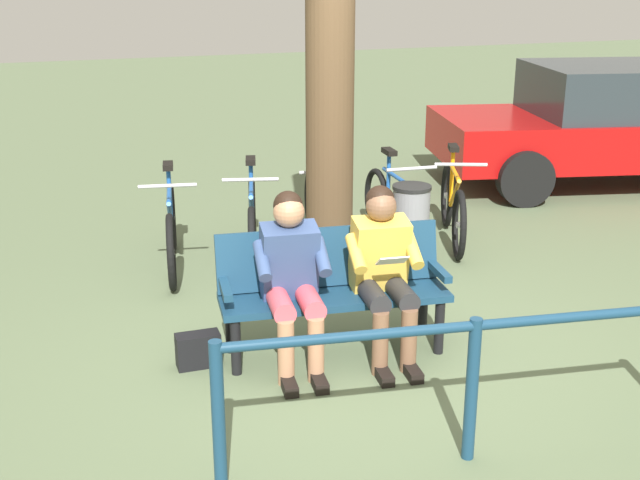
{
  "coord_description": "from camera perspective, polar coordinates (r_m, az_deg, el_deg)",
  "views": [
    {
      "loc": [
        2.08,
        4.79,
        2.63
      ],
      "look_at": [
        0.18,
        -0.44,
        0.75
      ],
      "focal_mm": 46.05,
      "sensor_mm": 36.0,
      "label": 1
    }
  ],
  "objects": [
    {
      "name": "ground_plane",
      "position": [
        5.85,
        3.17,
        -8.1
      ],
      "size": [
        40.0,
        40.0,
        0.0
      ],
      "primitive_type": "plane",
      "color": "#566647"
    },
    {
      "name": "bicycle_blue",
      "position": [
        7.82,
        -0.07,
        1.77
      ],
      "size": [
        0.51,
        1.66,
        0.94
      ],
      "rotation": [
        0.0,
        0.0,
        1.38
      ],
      "color": "black",
      "rests_on": "ground"
    },
    {
      "name": "railing_fence",
      "position": [
        4.55,
        10.61,
        -8.48
      ],
      "size": [
        2.8,
        0.48,
        0.85
      ],
      "rotation": [
        0.0,
        0.0,
        -0.15
      ],
      "color": "navy",
      "rests_on": "ground"
    },
    {
      "name": "bicycle_green",
      "position": [
        7.95,
        5.18,
        1.99
      ],
      "size": [
        0.48,
        1.68,
        0.94
      ],
      "rotation": [
        0.0,
        0.0,
        1.49
      ],
      "color": "black",
      "rests_on": "ground"
    },
    {
      "name": "parked_car",
      "position": [
        10.88,
        19.78,
        7.75
      ],
      "size": [
        4.5,
        2.75,
        1.47
      ],
      "rotation": [
        0.0,
        0.0,
        -0.24
      ],
      "color": "#A50C0C",
      "rests_on": "ground"
    },
    {
      "name": "person_companion",
      "position": [
        5.51,
        -1.97,
        -2.28
      ],
      "size": [
        0.52,
        0.8,
        1.2
      ],
      "rotation": [
        0.0,
        0.0,
        -0.13
      ],
      "color": "#334772",
      "rests_on": "ground"
    },
    {
      "name": "bench",
      "position": [
        5.77,
        0.84,
        -2.93
      ],
      "size": [
        1.65,
        0.68,
        0.87
      ],
      "rotation": [
        0.0,
        0.0,
        -0.13
      ],
      "color": "navy",
      "rests_on": "ground"
    },
    {
      "name": "person_reading",
      "position": [
        5.65,
        4.42,
        -1.77
      ],
      "size": [
        0.52,
        0.8,
        1.2
      ],
      "rotation": [
        0.0,
        0.0,
        -0.13
      ],
      "color": "gold",
      "rests_on": "ground"
    },
    {
      "name": "litter_bin",
      "position": [
        7.32,
        6.31,
        0.79
      ],
      "size": [
        0.34,
        0.34,
        0.79
      ],
      "color": "slate",
      "rests_on": "ground"
    },
    {
      "name": "bicycle_black",
      "position": [
        7.58,
        -4.74,
        1.16
      ],
      "size": [
        0.6,
        1.63,
        0.94
      ],
      "rotation": [
        0.0,
        0.0,
        1.3
      ],
      "color": "black",
      "rests_on": "ground"
    },
    {
      "name": "bicycle_red",
      "position": [
        7.48,
        -10.29,
        0.67
      ],
      "size": [
        0.5,
        1.66,
        0.94
      ],
      "rotation": [
        0.0,
        0.0,
        1.39
      ],
      "color": "black",
      "rests_on": "ground"
    },
    {
      "name": "handbag",
      "position": [
        5.73,
        -8.46,
        -7.57
      ],
      "size": [
        0.3,
        0.15,
        0.24
      ],
      "primitive_type": "cube",
      "rotation": [
        0.0,
        0.0,
        -0.02
      ],
      "color": "black",
      "rests_on": "ground"
    },
    {
      "name": "tree_trunk",
      "position": [
        6.69,
        0.69,
        11.34
      ],
      "size": [
        0.39,
        0.39,
        3.56
      ],
      "primitive_type": "cylinder",
      "color": "#4C3823",
      "rests_on": "ground"
    },
    {
      "name": "bicycle_purple",
      "position": [
        8.19,
        9.21,
        2.32
      ],
      "size": [
        0.72,
        1.58,
        0.94
      ],
      "rotation": [
        0.0,
        0.0,
        1.19
      ],
      "color": "black",
      "rests_on": "ground"
    }
  ]
}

